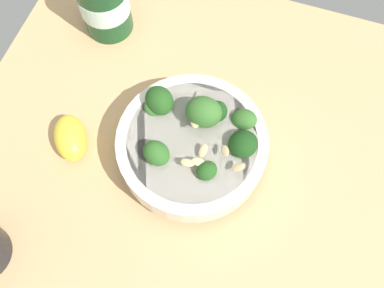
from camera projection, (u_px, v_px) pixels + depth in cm
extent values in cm
cube|color=tan|center=(197.00, 187.00, 57.92)|extent=(70.01, 70.01, 3.75)
cylinder|color=silver|center=(192.00, 153.00, 57.15)|extent=(10.87, 10.87, 1.34)
cylinder|color=silver|center=(192.00, 146.00, 54.69)|extent=(19.77, 19.77, 4.01)
cylinder|color=beige|center=(192.00, 141.00, 53.21)|extent=(17.00, 17.00, 0.80)
cylinder|color=#589D47|center=(158.00, 157.00, 52.18)|extent=(1.72, 1.69, 1.54)
ellipsoid|color=#2D6023|center=(157.00, 153.00, 50.78)|extent=(4.85, 4.94, 4.73)
cylinder|color=#4A8F3C|center=(243.00, 124.00, 55.00)|extent=(1.60, 1.66, 1.43)
ellipsoid|color=#386B2B|center=(244.00, 119.00, 53.62)|extent=(3.58, 4.59, 3.54)
cylinder|color=#589D47|center=(206.00, 174.00, 51.95)|extent=(1.46, 1.06, 1.77)
ellipsoid|color=#23511C|center=(207.00, 170.00, 50.49)|extent=(3.82, 4.24, 3.58)
cylinder|color=#4A8F3C|center=(160.00, 107.00, 55.88)|extent=(1.70, 1.80, 1.76)
ellipsoid|color=#23511C|center=(159.00, 101.00, 54.15)|extent=(6.09, 6.49, 5.11)
cylinder|color=#3C7A32|center=(216.00, 116.00, 54.94)|extent=(1.69, 1.59, 1.51)
ellipsoid|color=#194216|center=(217.00, 111.00, 53.58)|extent=(3.58, 2.90, 3.57)
cylinder|color=#4A8F3C|center=(156.00, 111.00, 55.85)|extent=(1.04, 1.02, 1.40)
ellipsoid|color=#386B2B|center=(155.00, 106.00, 54.42)|extent=(4.22, 4.21, 3.59)
cylinder|color=#4A8F3C|center=(241.00, 149.00, 53.30)|extent=(1.90, 1.90, 1.13)
ellipsoid|color=#194216|center=(243.00, 144.00, 51.85)|extent=(5.47, 5.89, 5.39)
cylinder|color=#3C7A32|center=(203.00, 119.00, 53.72)|extent=(2.42, 2.26, 1.83)
ellipsoid|color=#386B2B|center=(204.00, 112.00, 51.92)|extent=(4.80, 5.66, 5.28)
ellipsoid|color=#DBBC84|center=(187.00, 163.00, 50.15)|extent=(1.05, 1.84, 0.60)
ellipsoid|color=#DBBC84|center=(202.00, 150.00, 51.25)|extent=(1.94, 1.20, 1.12)
ellipsoid|color=#DBBC84|center=(225.00, 151.00, 50.56)|extent=(2.05, 1.79, 1.17)
ellipsoid|color=#DBBC84|center=(198.00, 162.00, 50.25)|extent=(1.07, 1.81, 0.67)
ellipsoid|color=#DBBC84|center=(239.00, 167.00, 49.85)|extent=(1.71, 1.98, 1.16)
ellipsoid|color=#DBBC84|center=(195.00, 123.00, 51.53)|extent=(1.99, 1.71, 1.16)
ellipsoid|color=yellow|center=(70.00, 139.00, 56.62)|extent=(8.22, 7.57, 3.85)
cylinder|color=#194723|center=(104.00, 1.00, 61.35)|extent=(7.43, 7.43, 11.25)
cylinder|color=white|center=(104.00, 1.00, 61.38)|extent=(7.58, 7.58, 3.55)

